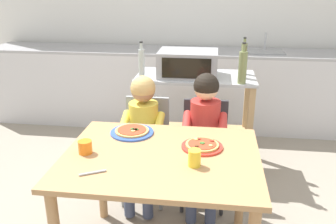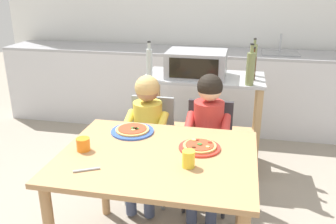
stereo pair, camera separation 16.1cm
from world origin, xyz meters
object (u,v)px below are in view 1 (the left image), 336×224
bottle_clear_vinegar (243,65)px  drinking_cup_orange (85,147)px  toaster_oven (188,63)px  bottle_squat_spirits (142,63)px  child_in_yellow_shirt (142,127)px  serving_spoon (93,173)px  pizza_plate_blue_rimmed (132,132)px  dining_table (161,172)px  drinking_cup_yellow (194,158)px  kitchen_island_cart (195,106)px  bottle_tall_green_wine (243,67)px  child_in_red_shirt (205,129)px  pizza_plate_red_rimmed (202,146)px  dining_chair_left (146,141)px  dining_chair_right (204,145)px  bottle_slim_sauce (244,58)px

bottle_clear_vinegar → drinking_cup_orange: size_ratio=3.57×
toaster_oven → bottle_squat_spirits: (-0.38, -0.17, 0.03)m
bottle_clear_vinegar → child_in_yellow_shirt: (-0.76, -0.68, -0.34)m
child_in_yellow_shirt → serving_spoon: 0.87m
pizza_plate_blue_rimmed → dining_table: bearing=-49.7°
drinking_cup_yellow → serving_spoon: bearing=-163.3°
kitchen_island_cart → drinking_cup_orange: (-0.55, -1.36, 0.20)m
bottle_tall_green_wine → drinking_cup_orange: size_ratio=4.28×
child_in_yellow_shirt → dining_table: bearing=-68.9°
drinking_cup_orange → drinking_cup_yellow: bearing=-6.2°
child_in_red_shirt → pizza_plate_red_rimmed: (-0.00, -0.47, 0.09)m
dining_chair_left → dining_chair_right: (0.46, -0.01, 0.00)m
child_in_yellow_shirt → bottle_squat_spirits: bearing=101.1°
bottle_clear_vinegar → child_in_yellow_shirt: 1.07m
bottle_clear_vinegar → pizza_plate_red_rimmed: size_ratio=1.15×
bottle_clear_vinegar → pizza_plate_blue_rimmed: (-0.76, -1.01, -0.23)m
kitchen_island_cart → bottle_tall_green_wine: bearing=-28.9°
kitchen_island_cart → dining_chair_right: size_ratio=1.30×
dining_chair_right → child_in_yellow_shirt: 0.51m
toaster_oven → serving_spoon: size_ratio=3.68×
child_in_yellow_shirt → bottle_slim_sauce: bearing=47.4°
toaster_oven → drinking_cup_orange: size_ratio=6.50×
bottle_tall_green_wine → bottle_clear_vinegar: 0.18m
kitchen_island_cart → serving_spoon: (-0.43, -1.59, 0.17)m
drinking_cup_yellow → kitchen_island_cart: bearing=93.3°
bottle_slim_sauce → bottle_clear_vinegar: bottle_slim_sauce is taller
toaster_oven → bottle_slim_sauce: bearing=16.0°
bottle_tall_green_wine → drinking_cup_yellow: bearing=-104.3°
kitchen_island_cart → dining_table: size_ratio=0.94×
drinking_cup_yellow → child_in_red_shirt: bearing=87.4°
pizza_plate_blue_rimmed → bottle_squat_spirits: bearing=96.9°
bottle_squat_spirits → pizza_plate_red_rimmed: size_ratio=1.32×
pizza_plate_red_rimmed → toaster_oven: bearing=98.8°
pizza_plate_red_rimmed → drinking_cup_orange: bearing=-166.4°
dining_table → dining_chair_left: bearing=107.8°
bottle_squat_spirits → bottle_tall_green_wine: bearing=-1.6°
dining_chair_left → pizza_plate_blue_rimmed: 0.53m
child_in_red_shirt → bottle_slim_sauce: bearing=70.1°
child_in_yellow_shirt → pizza_plate_blue_rimmed: child_in_yellow_shirt is taller
bottle_clear_vinegar → bottle_slim_sauce: bearing=86.9°
dining_chair_left → child_in_red_shirt: child_in_red_shirt is taller
drinking_cup_orange → drinking_cup_yellow: 0.64m
drinking_cup_orange → dining_chair_left: bearing=75.2°
dining_chair_right → child_in_yellow_shirt: child_in_yellow_shirt is taller
drinking_cup_orange → serving_spoon: drinking_cup_orange is taller
dining_chair_left → pizza_plate_blue_rimmed: size_ratio=2.89×
child_in_yellow_shirt → drinking_cup_orange: child_in_yellow_shirt is taller
bottle_squat_spirits → dining_chair_right: bearing=-36.4°
bottle_tall_green_wine → toaster_oven: bearing=157.6°
bottle_tall_green_wine → dining_table: 1.28m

